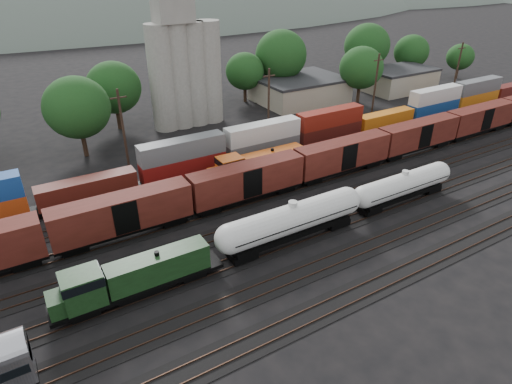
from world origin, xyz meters
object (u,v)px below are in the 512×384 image
orange_locomotive (256,164)px  grain_silo (184,63)px  tank_car_a (292,220)px  green_locomotive (129,278)px

orange_locomotive → grain_silo: grain_silo is taller
tank_car_a → orange_locomotive: bearing=73.7°
green_locomotive → grain_silo: (22.81, 41.00, 8.89)m
tank_car_a → grain_silo: grain_silo is taller
grain_silo → tank_car_a: bearing=-97.4°
orange_locomotive → grain_silo: (0.92, 26.00, 8.96)m
green_locomotive → tank_car_a: (17.52, -0.00, 0.44)m
green_locomotive → tank_car_a: 17.52m
green_locomotive → tank_car_a: size_ratio=0.86×
green_locomotive → tank_car_a: bearing=-0.0°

